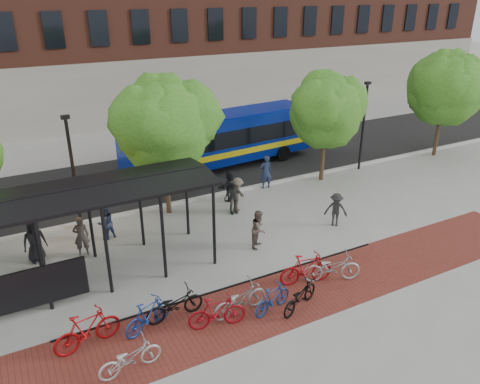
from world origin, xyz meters
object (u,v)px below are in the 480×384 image
bus_shelter (59,207)px  tree_d (446,85)px  pedestrian_9 (336,210)px  bike_2 (130,357)px  pedestrian_7 (266,172)px  lamp_post_left (73,170)px  bus (220,137)px  bike_8 (300,296)px  pedestrian_0 (34,241)px  bike_7 (273,298)px  bike_1 (87,330)px  pedestrian_8 (259,229)px  bike_9 (306,269)px  pedestrian_1 (81,236)px  bike_6 (240,299)px  pedestrian_2 (106,222)px  tree_c (327,108)px  bike_4 (175,305)px  pedestrian_4 (233,198)px  bike_5 (217,312)px  bike_3 (148,315)px  bike_10 (332,267)px  pedestrian_3 (237,195)px  lamp_post_right (363,124)px  pedestrian_5 (230,186)px  tree_b (165,121)px

bus_shelter → tree_d: tree_d is taller
pedestrian_9 → bike_2: bearing=-118.1°
pedestrian_7 → lamp_post_left: bearing=9.3°
bus → bike_8: bearing=-110.3°
pedestrian_0 → bus: bearing=21.4°
lamp_post_left → bike_7: size_ratio=3.16×
bike_1 → bike_8: bearing=-112.5°
pedestrian_8 → bike_8: bearing=-144.3°
tree_d → bus: (-13.14, 4.51, -2.65)m
bike_9 → pedestrian_1: bearing=60.8°
bike_8 → pedestrian_1: (-5.66, 6.94, 0.35)m
tree_d → pedestrian_8: bearing=-163.1°
bike_8 → pedestrian_7: (4.33, 9.41, 0.43)m
bike_6 → pedestrian_0: 8.57m
tree_d → pedestrian_8: tree_d is taller
bus → pedestrian_2: bearing=-149.9°
pedestrian_0 → pedestrian_1: pedestrian_0 is taller
bus_shelter → tree_d: bearing=9.4°
bus_shelter → pedestrian_2: size_ratio=6.93×
tree_c → pedestrian_8: size_ratio=3.67×
lamp_post_left → bike_4: bearing=-79.4°
lamp_post_left → bike_4: size_ratio=2.63×
bike_6 → tree_c: bearing=-56.2°
bike_6 → pedestrian_4: pedestrian_4 is taller
bike_5 → pedestrian_9: 8.53m
bike_3 → bike_10: (6.70, -0.54, 0.02)m
bike_6 → pedestrian_3: bearing=-34.1°
bike_8 → bike_9: bearing=-66.0°
pedestrian_2 → pedestrian_9: pedestrian_9 is taller
tree_d → bike_7: (-17.67, -8.75, -3.98)m
lamp_post_left → bus: lamp_post_left is taller
lamp_post_right → pedestrian_5: size_ratio=3.23×
bike_10 → tree_b: bearing=41.9°
bike_5 → bike_9: 3.90m
tree_d → bike_4: size_ratio=3.36×
bike_7 → pedestrian_1: size_ratio=0.97×
bus_shelter → pedestrian_7: size_ratio=5.78×
tree_d → bike_7: bearing=-153.7°
bike_6 → pedestrian_8: (2.74, 3.48, 0.28)m
bike_4 → bike_1: bearing=88.6°
tree_b → bike_5: tree_b is taller
pedestrian_1 → pedestrian_8: pedestrian_1 is taller
bike_3 → tree_b: bearing=-46.2°
pedestrian_7 → lamp_post_right: bearing=-172.3°
tree_c → bike_7: bearing=-134.7°
lamp_post_left → pedestrian_8: bearing=-39.6°
lamp_post_right → bike_9: 12.86m
bike_7 → pedestrian_3: pedestrian_3 is taller
bike_5 → pedestrian_8: pedestrian_8 is taller
tree_d → pedestrian_4: (-15.43, -1.57, -3.67)m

